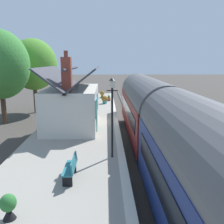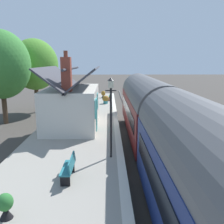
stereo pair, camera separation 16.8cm
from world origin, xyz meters
name	(u,v)px [view 1 (the left image)]	position (x,y,z in m)	size (l,w,h in m)	color
ground_plane	(131,133)	(0.00, 0.00, 0.00)	(160.00, 160.00, 0.00)	#423D38
platform	(81,128)	(0.00, 3.78, 0.47)	(32.00, 5.56, 0.93)	gray
platform_edge_coping	(116,121)	(0.00, 1.18, 0.94)	(32.00, 0.36, 0.02)	beige
rail_near	(152,132)	(0.00, -1.62, 0.07)	(52.00, 0.08, 0.14)	gray
rail_far	(134,132)	(0.00, -0.18, 0.07)	(52.00, 0.08, 0.14)	gray
train	(217,189)	(-11.92, -0.90, 2.22)	(32.18, 2.73, 4.32)	black
station_building	(73,105)	(-1.18, 4.21, 2.41)	(6.38, 3.60, 5.05)	silver
bench_by_lamp	(90,104)	(5.07, 3.48, 1.41)	(1.40, 0.45, 0.88)	#26727F
bench_near_building	(90,100)	(7.00, 3.54, 1.41)	(1.41, 0.45, 0.88)	#26727F
bench_platform_end	(71,167)	(-8.84, 3.26, 1.41)	(1.40, 0.43, 0.88)	#26727F
planter_under_sign	(71,101)	(7.04, 5.51, 1.31)	(0.44, 0.44, 0.74)	black
planter_by_door	(105,99)	(7.76, 2.06, 1.41)	(0.69, 0.69, 0.92)	teal
planter_bench_right	(102,94)	(11.96, 2.39, 1.34)	(0.53, 0.53, 0.85)	black
planter_bench_left	(8,206)	(-11.18, 4.72, 1.34)	(0.47, 0.47, 0.78)	black
planter_corner_building	(109,98)	(9.84, 1.56, 1.24)	(0.92, 0.32, 0.64)	#9E5138
lamp_post_platform	(112,103)	(-6.73, 1.63, 3.55)	(0.32, 0.50, 3.75)	black
tree_distant	(33,65)	(7.74, 9.36, 5.02)	(4.65, 4.81, 7.65)	#4C3828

